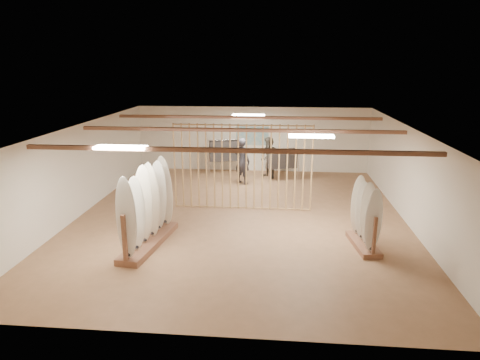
# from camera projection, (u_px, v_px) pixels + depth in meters

# --- Properties ---
(floor) EXTENTS (12.00, 12.00, 0.00)m
(floor) POSITION_uv_depth(u_px,v_px,m) (240.00, 217.00, 13.25)
(floor) COLOR #9B6E4B
(floor) RESTS_ON ground
(ceiling) EXTENTS (12.00, 12.00, 0.00)m
(ceiling) POSITION_uv_depth(u_px,v_px,m) (240.00, 127.00, 12.51)
(ceiling) COLOR gray
(ceiling) RESTS_ON ground
(wall_back) EXTENTS (12.00, 0.00, 12.00)m
(wall_back) POSITION_uv_depth(u_px,v_px,m) (252.00, 139.00, 18.64)
(wall_back) COLOR white
(wall_back) RESTS_ON ground
(wall_front) EXTENTS (12.00, 0.00, 12.00)m
(wall_front) POSITION_uv_depth(u_px,v_px,m) (207.00, 264.00, 7.12)
(wall_front) COLOR white
(wall_front) RESTS_ON ground
(wall_left) EXTENTS (0.00, 12.00, 12.00)m
(wall_left) POSITION_uv_depth(u_px,v_px,m) (80.00, 170.00, 13.32)
(wall_left) COLOR white
(wall_left) RESTS_ON ground
(wall_right) EXTENTS (0.00, 12.00, 12.00)m
(wall_right) POSITION_uv_depth(u_px,v_px,m) (411.00, 178.00, 12.44)
(wall_right) COLOR white
(wall_right) RESTS_ON ground
(ceiling_slats) EXTENTS (9.50, 6.12, 0.10)m
(ceiling_slats) POSITION_uv_depth(u_px,v_px,m) (240.00, 130.00, 12.53)
(ceiling_slats) COLOR brown
(ceiling_slats) RESTS_ON ground
(light_panels) EXTENTS (1.20, 0.35, 0.06)m
(light_panels) POSITION_uv_depth(u_px,v_px,m) (240.00, 129.00, 12.52)
(light_panels) COLOR white
(light_panels) RESTS_ON ground
(bamboo_partition) EXTENTS (4.45, 0.05, 2.78)m
(bamboo_partition) POSITION_uv_depth(u_px,v_px,m) (242.00, 167.00, 13.65)
(bamboo_partition) COLOR tan
(bamboo_partition) RESTS_ON ground
(poster) EXTENTS (1.40, 0.03, 0.90)m
(poster) POSITION_uv_depth(u_px,v_px,m) (252.00, 135.00, 18.57)
(poster) COLOR teal
(poster) RESTS_ON ground
(rack_left) EXTENTS (0.94, 2.72, 2.15)m
(rack_left) POSITION_uv_depth(u_px,v_px,m) (148.00, 219.00, 11.05)
(rack_left) COLOR brown
(rack_left) RESTS_ON floor
(rack_right) EXTENTS (0.70, 1.60, 1.80)m
(rack_right) POSITION_uv_depth(u_px,v_px,m) (365.00, 225.00, 10.98)
(rack_right) COLOR brown
(rack_right) RESTS_ON floor
(clothing_rack_a) EXTENTS (1.36, 0.72, 1.51)m
(clothing_rack_a) POSITION_uv_depth(u_px,v_px,m) (225.00, 151.00, 18.28)
(clothing_rack_a) COLOR silver
(clothing_rack_a) RESTS_ON floor
(clothing_rack_b) EXTENTS (1.20, 0.67, 1.34)m
(clothing_rack_b) POSITION_uv_depth(u_px,v_px,m) (283.00, 159.00, 17.26)
(clothing_rack_b) COLOR silver
(clothing_rack_b) RESTS_ON floor
(shopper_a) EXTENTS (0.91, 0.84, 2.07)m
(shopper_a) POSITION_uv_depth(u_px,v_px,m) (242.00, 158.00, 16.71)
(shopper_a) COLOR #2A2A32
(shopper_a) RESTS_ON floor
(shopper_b) EXTENTS (1.17, 1.16, 1.92)m
(shopper_b) POSITION_uv_depth(u_px,v_px,m) (269.00, 155.00, 17.53)
(shopper_b) COLOR #3C362F
(shopper_b) RESTS_ON floor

